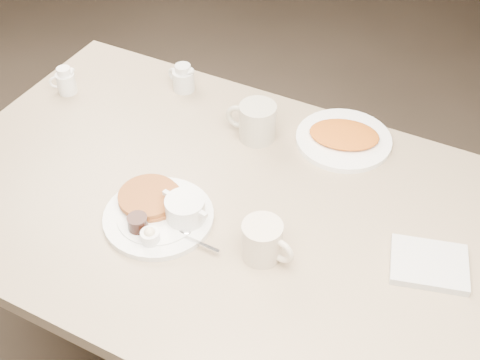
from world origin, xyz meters
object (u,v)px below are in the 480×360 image
at_px(creamer_right, 183,78).
at_px(diner_table, 236,254).
at_px(coffee_mug_near, 263,241).
at_px(coffee_mug_far, 256,122).
at_px(hash_plate, 344,138).
at_px(creamer_left, 66,81).
at_px(main_plate, 162,211).

bearing_deg(creamer_right, diner_table, -44.82).
xyz_separation_m(diner_table, creamer_right, (-0.35, 0.35, 0.21)).
height_order(coffee_mug_near, creamer_right, coffee_mug_near).
relative_size(coffee_mug_far, hash_plate, 0.46).
bearing_deg(coffee_mug_near, diner_table, 139.40).
height_order(creamer_left, creamer_right, same).
relative_size(diner_table, creamer_right, 15.52).
distance_m(diner_table, main_plate, 0.26).
bearing_deg(hash_plate, main_plate, -121.22).
distance_m(coffee_mug_near, hash_plate, 0.44).
height_order(creamer_left, hash_plate, creamer_left).
height_order(main_plate, hash_plate, main_plate).
bearing_deg(diner_table, creamer_right, 135.18).
bearing_deg(hash_plate, creamer_right, 178.49).
relative_size(main_plate, creamer_left, 4.05).
height_order(diner_table, coffee_mug_near, coffee_mug_near).
bearing_deg(coffee_mug_far, coffee_mug_near, -61.57).
xyz_separation_m(creamer_right, hash_plate, (0.49, -0.01, -0.02)).
relative_size(diner_table, coffee_mug_far, 10.62).
xyz_separation_m(coffee_mug_far, hash_plate, (0.21, 0.09, -0.04)).
xyz_separation_m(diner_table, creamer_left, (-0.64, 0.19, 0.21)).
distance_m(main_plate, hash_plate, 0.52).
relative_size(creamer_left, hash_plate, 0.26).
bearing_deg(coffee_mug_far, main_plate, -99.26).
bearing_deg(coffee_mug_near, hash_plate, 87.33).
bearing_deg(main_plate, hash_plate, 58.78).
relative_size(coffee_mug_near, coffee_mug_far, 0.93).
distance_m(main_plate, coffee_mug_near, 0.25).
bearing_deg(diner_table, creamer_left, 163.80).
xyz_separation_m(creamer_left, creamer_right, (0.29, 0.17, -0.00)).
bearing_deg(diner_table, coffee_mug_far, 106.23).
height_order(coffee_mug_near, creamer_left, coffee_mug_near).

